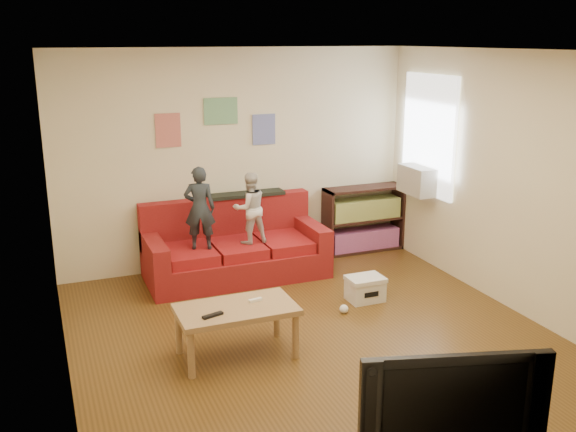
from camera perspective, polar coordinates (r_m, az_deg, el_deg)
name	(u,v)px	position (r m, az deg, el deg)	size (l,w,h in m)	color
room_shell	(321,206)	(5.75, 2.96, 0.89)	(4.52, 5.02, 2.72)	brown
sofa	(234,250)	(7.81, -4.78, -3.05)	(2.14, 0.99, 0.94)	maroon
child_a	(200,208)	(7.36, -7.86, 0.70)	(0.35, 0.23, 0.97)	#252C33
child_b	(250,208)	(7.54, -3.42, 0.71)	(0.41, 0.32, 0.85)	silver
coffee_table	(236,314)	(5.85, -4.61, -8.66)	(1.07, 0.59, 0.48)	tan
remote	(213,315)	(5.65, -6.71, -8.76)	(0.19, 0.05, 0.02)	black
game_controller	(255,300)	(5.91, -2.91, -7.48)	(0.13, 0.04, 0.03)	white
bookshelf	(363,222)	(8.73, 6.72, -0.56)	(1.11, 0.33, 0.89)	black
window	(429,135)	(8.19, 12.40, 7.03)	(0.04, 1.08, 1.48)	white
ac_unit	(418,180)	(8.22, 11.48, 3.15)	(0.28, 0.55, 0.35)	#B7B2A3
artwork_left	(168,130)	(7.75, -10.61, 7.49)	(0.30, 0.01, 0.40)	#D87266
artwork_center	(221,111)	(7.88, -5.99, 9.26)	(0.42, 0.01, 0.32)	#72B27F
artwork_right	(264,129)	(8.08, -2.16, 7.70)	(0.30, 0.01, 0.38)	#727FCC
file_box	(365,288)	(7.16, 6.87, -6.41)	(0.40, 0.30, 0.27)	white
television	(448,395)	(4.09, 14.05, -15.20)	(1.13, 0.15, 0.65)	black
tissue	(344,309)	(6.85, 5.00, -8.23)	(0.09, 0.09, 0.09)	white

